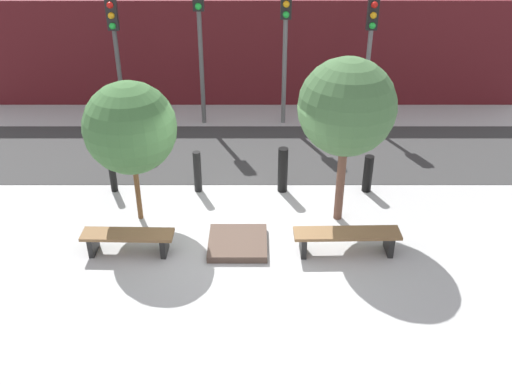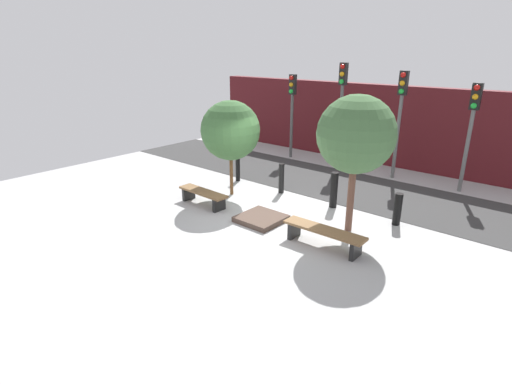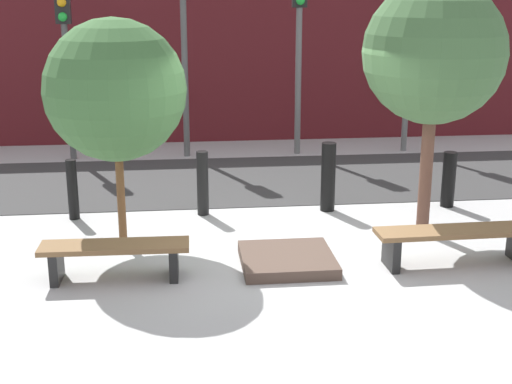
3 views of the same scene
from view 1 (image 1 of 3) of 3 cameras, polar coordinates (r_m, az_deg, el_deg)
The scene contains 16 objects.
ground_plane at distance 11.15m, azimuth -1.88°, elevation -4.61°, with size 18.00×18.00×0.00m, color #AAAAAA.
road_strip at distance 14.37m, azimuth -1.49°, elevation 3.94°, with size 18.00×3.27×0.01m, color #363636.
building_facade at distance 17.10m, azimuth -1.31°, elevation 13.76°, with size 16.20×0.50×3.03m, color #511419.
bench_left at distance 10.85m, azimuth -12.77°, elevation -4.58°, with size 1.70×0.46×0.43m.
bench_right at distance 10.71m, azimuth 8.96°, elevation -4.50°, with size 1.98×0.48×0.46m.
planter_bed at distance 10.90m, azimuth -1.93°, elevation -5.11°, with size 1.11×1.10×0.14m, color #503E34.
tree_behind_left_bench at distance 11.05m, azimuth -12.59°, elevation 6.26°, with size 1.77×1.77×2.90m.
tree_behind_right_bench at distance 10.77m, azimuth 8.96°, elevation 8.35°, with size 1.84×1.84×3.36m.
bollard_far_left at distance 12.88m, azimuth -14.26°, elevation 1.83°, with size 0.15×0.15×0.88m, color black.
bollard_left at distance 12.54m, azimuth -5.97°, elevation 2.03°, with size 0.17×0.17×0.95m, color black.
bollard_center at distance 12.47m, azimuth 2.60°, elevation 2.22°, with size 0.22×0.22×1.04m, color black.
bollard_right at distance 12.74m, azimuth 11.02°, elevation 1.82°, with size 0.20×0.20×0.85m, color black.
traffic_light_west at distance 15.77m, azimuth -14.03°, elevation 14.55°, with size 0.28×0.27×3.36m.
traffic_light_mid_west at distance 15.33m, azimuth -5.78°, elevation 16.05°, with size 0.28×0.27×3.84m.
traffic_light_mid_east at distance 15.31m, azimuth 2.84°, elevation 15.63°, with size 0.28×0.27×3.64m.
traffic_light_east at distance 15.62m, azimuth 11.25°, elevation 14.73°, with size 0.28×0.27×3.36m.
Camera 1 is at (0.35, -9.14, 6.38)m, focal length 40.00 mm.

